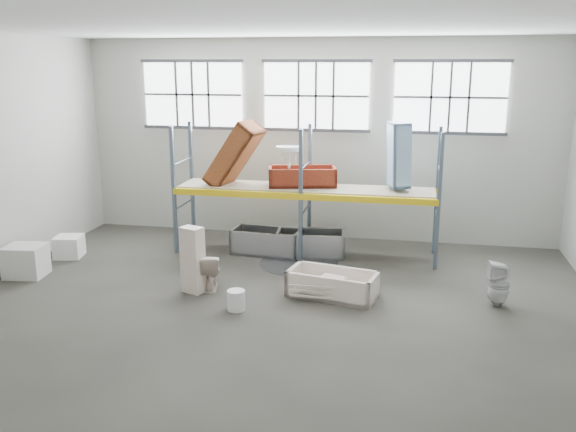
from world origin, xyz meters
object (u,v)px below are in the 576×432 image
(cistern_tall, at_px, (193,260))
(carton_near, at_px, (26,261))
(toilet_white, at_px, (499,284))
(bucket, at_px, (236,300))
(steel_tub_left, at_px, (267,242))
(steel_tub_right, at_px, (311,243))
(bathtub_beige, at_px, (332,284))
(toilet_beige, at_px, (210,271))
(blue_tub_upright, at_px, (399,155))
(rust_tub_flat, at_px, (302,176))

(cistern_tall, height_order, carton_near, cistern_tall)
(toilet_white, distance_m, bucket, 4.86)
(steel_tub_left, relative_size, steel_tub_right, 1.01)
(bucket, bearing_deg, toilet_white, 14.07)
(cistern_tall, distance_m, carton_near, 3.81)
(bathtub_beige, bearing_deg, toilet_white, 14.27)
(carton_near, bearing_deg, steel_tub_left, 28.80)
(toilet_beige, height_order, toilet_white, toilet_white)
(toilet_white, bearing_deg, bucket, -80.66)
(bathtub_beige, relative_size, cistern_tall, 1.29)
(blue_tub_upright, height_order, bucket, blue_tub_upright)
(bucket, bearing_deg, steel_tub_left, 94.15)
(cistern_tall, bearing_deg, steel_tub_right, 77.25)
(steel_tub_right, height_order, bucket, steel_tub_right)
(toilet_white, relative_size, rust_tub_flat, 0.54)
(bathtub_beige, xyz_separation_m, carton_near, (-6.50, -0.17, 0.08))
(steel_tub_right, distance_m, carton_near, 6.24)
(steel_tub_right, bearing_deg, toilet_beige, -122.94)
(toilet_white, distance_m, blue_tub_upright, 3.81)
(steel_tub_left, relative_size, blue_tub_upright, 1.11)
(bathtub_beige, height_order, rust_tub_flat, rust_tub_flat)
(toilet_beige, bearing_deg, bathtub_beige, 167.57)
(toilet_white, xyz_separation_m, blue_tub_upright, (-1.98, 2.59, 1.97))
(steel_tub_right, bearing_deg, carton_near, -155.29)
(bathtub_beige, xyz_separation_m, toilet_beige, (-2.45, -0.06, 0.11))
(toilet_white, relative_size, carton_near, 1.09)
(steel_tub_right, distance_m, rust_tub_flat, 1.58)
(toilet_beige, distance_m, steel_tub_left, 2.50)
(toilet_beige, xyz_separation_m, toilet_white, (5.53, 0.21, 0.06))
(rust_tub_flat, xyz_separation_m, carton_near, (-5.40, -2.91, -1.49))
(cistern_tall, distance_m, rust_tub_flat, 3.65)
(bathtub_beige, distance_m, steel_tub_right, 2.58)
(blue_tub_upright, bearing_deg, bathtub_beige, -111.76)
(rust_tub_flat, height_order, bucket, rust_tub_flat)
(bathtub_beige, height_order, cistern_tall, cistern_tall)
(blue_tub_upright, distance_m, carton_near, 8.39)
(bathtub_beige, height_order, toilet_white, toilet_white)
(steel_tub_right, relative_size, rust_tub_flat, 1.01)
(blue_tub_upright, xyz_separation_m, carton_near, (-7.60, -2.91, -2.06))
(toilet_beige, xyz_separation_m, blue_tub_upright, (3.55, 2.80, 2.03))
(toilet_beige, height_order, carton_near, toilet_beige)
(toilet_beige, distance_m, toilet_white, 5.53)
(bathtub_beige, relative_size, toilet_white, 2.00)
(rust_tub_flat, bearing_deg, carton_near, -151.70)
(toilet_white, xyz_separation_m, steel_tub_left, (-4.95, 2.23, -0.13))
(bathtub_beige, distance_m, blue_tub_upright, 3.65)
(steel_tub_left, height_order, blue_tub_upright, blue_tub_upright)
(steel_tub_left, relative_size, rust_tub_flat, 1.03)
(bathtub_beige, distance_m, toilet_beige, 2.46)
(cistern_tall, distance_m, steel_tub_right, 3.36)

